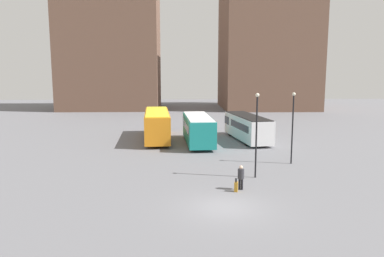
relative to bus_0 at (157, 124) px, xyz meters
The scene contains 10 objects.
ground_plane 21.87m from the bus_0, 76.79° to the right, with size 160.00×160.00×0.00m, color slate.
building_block_left 38.34m from the bus_0, 107.23° to the left, with size 19.03×14.61×23.24m.
building_block_right 42.06m from the bus_0, 60.05° to the left, with size 17.94×17.39×23.63m.
bus_0 is the anchor object (origin of this frame).
bus_1 5.17m from the bus_0, 31.21° to the right, with size 3.06×9.27×2.94m.
bus_2 9.98m from the bus_0, ahead, with size 3.88×9.80×2.74m.
traveler 19.19m from the bus_0, 70.63° to the right, with size 0.51×0.51×1.60m.
suitcase 19.46m from the bus_0, 72.00° to the right, with size 0.28×0.36×0.90m.
lamp_post_0 16.42m from the bus_0, 44.41° to the right, with size 0.28×0.28×5.87m.
lamp_post_1 17.35m from the bus_0, 62.85° to the right, with size 0.28×0.28×6.06m.
Camera 1 is at (-2.63, -19.98, 7.60)m, focal length 35.00 mm.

